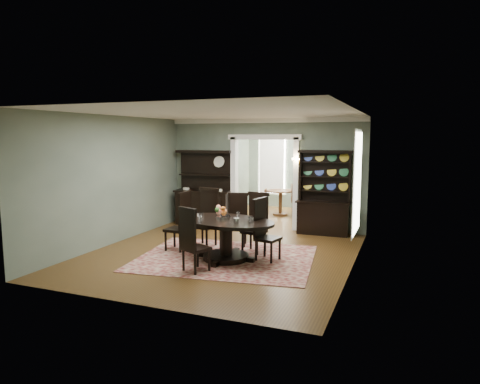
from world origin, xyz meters
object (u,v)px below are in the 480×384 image
object	(u,v)px
welsh_dresser	(324,204)
dining_table	(226,232)
sideboard	(204,199)
parlor_table	(280,199)

from	to	relation	value
welsh_dresser	dining_table	bearing A→B (deg)	-116.04
dining_table	sideboard	world-z (taller)	sideboard
sideboard	dining_table	bearing A→B (deg)	-62.49
dining_table	sideboard	bearing A→B (deg)	133.47
sideboard	welsh_dresser	distance (m)	3.45
dining_table	welsh_dresser	world-z (taller)	welsh_dresser
parlor_table	welsh_dresser	bearing A→B (deg)	-50.45
dining_table	welsh_dresser	distance (m)	3.41
sideboard	parlor_table	world-z (taller)	sideboard
dining_table	parlor_table	distance (m)	5.26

